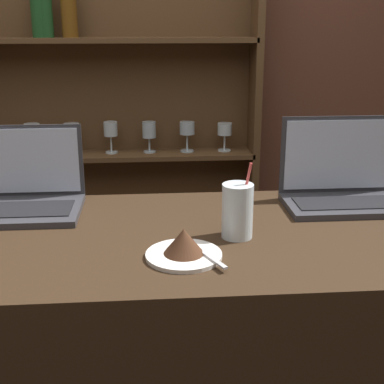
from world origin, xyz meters
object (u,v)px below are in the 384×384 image
object	(u,v)px
laptop_near	(28,193)
laptop_far	(341,184)
water_glass	(237,211)
cake_plate	(184,247)

from	to	relation	value
laptop_near	laptop_far	bearing A→B (deg)	-1.32
laptop_far	water_glass	bearing A→B (deg)	-146.68
laptop_near	cake_plate	xyz separation A→B (m)	(0.42, -0.36, -0.02)
water_glass	laptop_far	bearing A→B (deg)	33.32
cake_plate	laptop_far	bearing A→B (deg)	34.92
laptop_near	laptop_far	distance (m)	0.91
laptop_far	cake_plate	bearing A→B (deg)	-145.08
laptop_far	cake_plate	distance (m)	0.60
water_glass	cake_plate	bearing A→B (deg)	-141.39
laptop_near	cake_plate	bearing A→B (deg)	-40.57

